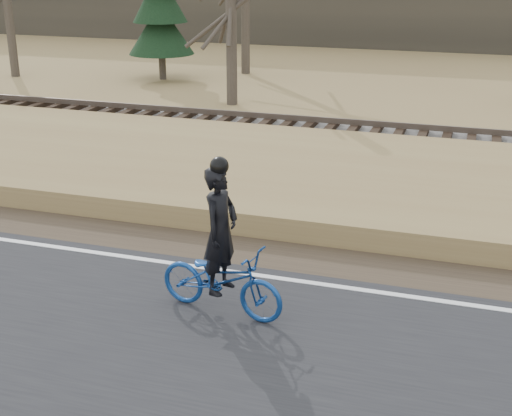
% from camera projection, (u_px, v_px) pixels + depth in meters
% --- Properties ---
extents(ground, '(120.00, 120.00, 0.00)m').
position_uv_depth(ground, '(183.00, 274.00, 11.66)').
color(ground, olive).
rests_on(ground, ground).
extents(road, '(120.00, 6.00, 0.06)m').
position_uv_depth(road, '(107.00, 349.00, 9.42)').
color(road, black).
rests_on(road, ground).
extents(edge_line, '(120.00, 0.12, 0.01)m').
position_uv_depth(edge_line, '(187.00, 265.00, 11.81)').
color(edge_line, silver).
rests_on(edge_line, road).
extents(shoulder, '(120.00, 1.60, 0.04)m').
position_uv_depth(shoulder, '(209.00, 245.00, 12.72)').
color(shoulder, '#473A2B').
rests_on(shoulder, ground).
extents(embankment, '(120.00, 5.00, 0.44)m').
position_uv_depth(embankment, '(260.00, 185.00, 15.33)').
color(embankment, olive).
rests_on(embankment, ground).
extents(ballast, '(120.00, 3.00, 0.45)m').
position_uv_depth(ballast, '(304.00, 141.00, 18.72)').
color(ballast, slate).
rests_on(ballast, ground).
extents(railroad, '(120.00, 2.40, 0.29)m').
position_uv_depth(railroad, '(304.00, 130.00, 18.62)').
color(railroad, black).
rests_on(railroad, ballast).
extents(cyclist, '(2.02, 0.98, 2.33)m').
position_uv_depth(cyclist, '(221.00, 265.00, 10.08)').
color(cyclist, navy).
rests_on(cyclist, road).
extents(bare_tree_near_left, '(0.36, 0.36, 6.71)m').
position_uv_depth(bare_tree_near_left, '(231.00, 2.00, 23.04)').
color(bare_tree_near_left, '#453D32').
rests_on(bare_tree_near_left, ground).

